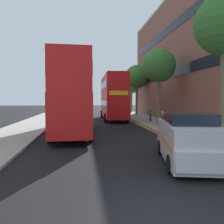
# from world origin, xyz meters

# --- Properties ---
(sidewalk_right) EXTENTS (4.00, 80.00, 0.14)m
(sidewalk_right) POSITION_xyz_m (6.50, 16.00, 0.07)
(sidewalk_right) COLOR #9E9991
(sidewalk_right) RESTS_ON ground
(sidewalk_left) EXTENTS (4.00, 80.00, 0.14)m
(sidewalk_left) POSITION_xyz_m (-6.50, 16.00, 0.07)
(sidewalk_left) COLOR #9E9991
(sidewalk_left) RESTS_ON ground
(kerb_line_outer) EXTENTS (0.10, 56.00, 0.01)m
(kerb_line_outer) POSITION_xyz_m (4.40, 14.00, 0.00)
(kerb_line_outer) COLOR yellow
(kerb_line_outer) RESTS_ON ground
(kerb_line_inner) EXTENTS (0.10, 56.00, 0.01)m
(kerb_line_inner) POSITION_xyz_m (4.24, 14.00, 0.00)
(kerb_line_inner) COLOR yellow
(kerb_line_inner) RESTS_ON ground
(double_decker_bus_away) EXTENTS (3.06, 10.88, 5.64)m
(double_decker_bus_away) POSITION_xyz_m (-2.31, 13.46, 3.03)
(double_decker_bus_away) COLOR red
(double_decker_bus_away) RESTS_ON ground
(double_decker_bus_oncoming) EXTENTS (2.96, 10.85, 5.64)m
(double_decker_bus_oncoming) POSITION_xyz_m (2.40, 24.77, 3.03)
(double_decker_bus_oncoming) COLOR red
(double_decker_bus_oncoming) RESTS_ON ground
(taxi_minivan) EXTENTS (2.86, 5.10, 2.12)m
(taxi_minivan) POSITION_xyz_m (2.85, 4.73, 1.07)
(taxi_minivan) COLOR silver
(taxi_minivan) RESTS_ON ground
(pedestrian_far) EXTENTS (0.34, 0.22, 1.62)m
(pedestrian_far) POSITION_xyz_m (6.11, 20.74, 0.99)
(pedestrian_far) COLOR #2D2D38
(pedestrian_far) RESTS_ON sidewalk_right
(street_tree_near) EXTENTS (3.80, 3.80, 7.39)m
(street_tree_near) POSITION_xyz_m (7.60, 38.00, 5.59)
(street_tree_near) COLOR #6B6047
(street_tree_near) RESTS_ON sidewalk_right
(street_tree_mid) EXTENTS (3.70, 3.70, 7.81)m
(street_tree_mid) POSITION_xyz_m (6.93, 30.96, 6.06)
(street_tree_mid) COLOR #6B6047
(street_tree_mid) RESTS_ON sidewalk_right
(street_tree_distant) EXTENTS (3.26, 3.26, 7.43)m
(street_tree_distant) POSITION_xyz_m (5.99, 17.67, 5.88)
(street_tree_distant) COLOR #6B6047
(street_tree_distant) RESTS_ON sidewalk_right
(townhouse_terrace_right) EXTENTS (10.08, 28.00, 14.81)m
(townhouse_terrace_right) POSITION_xyz_m (13.50, 23.07, 7.41)
(townhouse_terrace_right) COLOR brown
(townhouse_terrace_right) RESTS_ON ground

